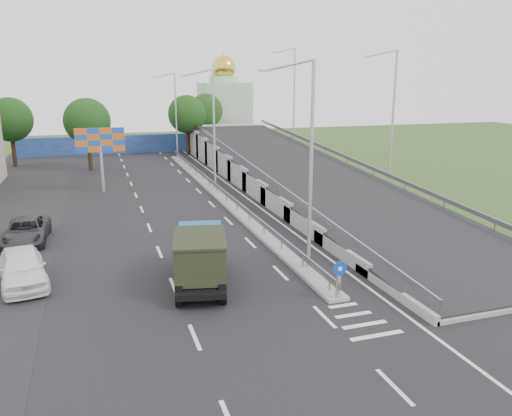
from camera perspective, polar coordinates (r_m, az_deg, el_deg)
name	(u,v)px	position (r m, az deg, el deg)	size (l,w,h in m)	color
ground	(363,324)	(20.50, 12.16, -12.86)	(160.00, 160.00, 0.00)	#2D4C1E
road_surface	(191,209)	(37.38, -7.43, -0.16)	(26.00, 90.00, 0.04)	black
median	(217,194)	(41.77, -4.43, 1.59)	(1.00, 44.00, 0.20)	gray
overpass_ramp	(301,170)	(43.77, 5.14, 4.37)	(10.00, 50.00, 3.50)	gray
median_guardrail	(217,186)	(41.63, -4.44, 2.47)	(0.09, 44.00, 0.71)	gray
sign_bollard	(339,279)	(21.79, 9.43, -8.05)	(0.64, 0.23, 1.67)	black
lamp_post_near	(308,156)	(23.92, 5.92, 5.95)	(2.74, 0.18, 10.08)	#B2B5B7
lamp_post_mid	(212,123)	(42.87, -5.07, 9.63)	(2.74, 0.18, 10.08)	#B2B5B7
lamp_post_far	(174,110)	(62.47, -9.32, 10.95)	(2.74, 0.18, 10.08)	#B2B5B7
blue_wall	(138,144)	(68.33, -13.39, 7.14)	(30.00, 0.50, 2.40)	navy
church	(224,108)	(78.21, -3.64, 11.37)	(7.00, 7.00, 13.80)	#B2CCAD
billboard	(100,144)	(43.92, -17.38, 7.02)	(4.00, 0.24, 5.50)	#B2B5B7
tree_left_mid	(87,121)	(55.78, -18.74, 9.36)	(4.80, 4.80, 7.60)	black
tree_median_far	(187,114)	(64.79, -7.90, 10.55)	(4.80, 4.80, 7.60)	black
tree_left_far	(10,120)	(61.36, -26.29, 9.03)	(4.80, 4.80, 7.60)	black
tree_ramp_far	(206,111)	(72.43, -5.74, 10.99)	(4.80, 4.80, 7.60)	black
dump_truck	(200,255)	(23.34, -6.38, -5.39)	(3.25, 6.13, 2.57)	black
parked_car_a	(23,268)	(25.73, -25.13, -6.20)	(1.98, 4.92, 1.68)	white
parked_car_c	(26,231)	(32.25, -24.79, -2.43)	(2.34, 5.07, 1.41)	#313136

